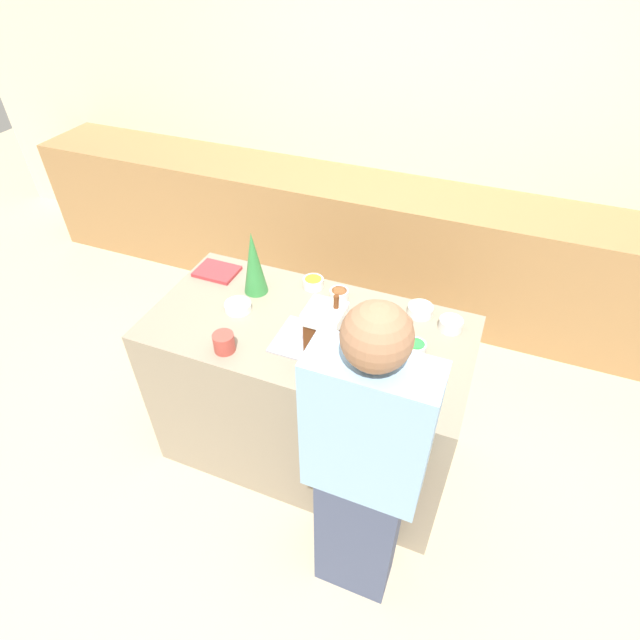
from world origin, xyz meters
name	(u,v)px	position (x,y,z in m)	size (l,w,h in m)	color
ground_plane	(311,446)	(0.00, 0.00, 0.00)	(12.00, 12.00, 0.00)	#C6B28E
wall_back	(413,121)	(0.00, 1.93, 1.30)	(8.00, 0.05, 2.60)	beige
back_cabinet_block	(390,246)	(0.00, 1.60, 0.46)	(6.00, 0.60, 0.93)	#9E7547
kitchen_island	(309,393)	(0.00, 0.00, 0.47)	(1.55, 0.78, 0.95)	gray
baking_tray	(325,345)	(0.12, -0.10, 0.95)	(0.46, 0.27, 0.01)	#9E9EA8
gingerbread_house	(325,326)	(0.12, -0.10, 1.06)	(0.17, 0.16, 0.27)	#5B2D14
decorative_tree	(254,263)	(-0.36, 0.16, 1.12)	(0.12, 0.12, 0.34)	#33843D
candy_bowl_front_corner	(339,294)	(0.06, 0.26, 0.98)	(0.10, 0.10, 0.05)	silver
candy_bowl_far_right	(451,324)	(0.63, 0.23, 0.98)	(0.11, 0.11, 0.05)	silver
candy_bowl_far_left	(313,282)	(-0.10, 0.30, 0.97)	(0.11, 0.11, 0.05)	white
candy_bowl_near_tray_right	(238,306)	(-0.37, -0.01, 0.97)	(0.13, 0.13, 0.04)	white
candy_bowl_center_rear	(420,310)	(0.47, 0.29, 0.97)	(0.12, 0.12, 0.05)	silver
candy_bowl_near_tray_left	(415,347)	(0.51, 0.02, 0.97)	(0.10, 0.10, 0.05)	silver
candy_bowl_beside_tree	(384,318)	(0.33, 0.16, 0.98)	(0.12, 0.12, 0.05)	white
cookbook	(217,271)	(-0.63, 0.23, 0.96)	(0.22, 0.17, 0.02)	#B23338
mug	(224,342)	(-0.29, -0.28, 0.99)	(0.10, 0.10, 0.09)	#B24238
person	(364,472)	(0.47, -0.59, 0.85)	(0.43, 0.54, 1.65)	#424C6B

